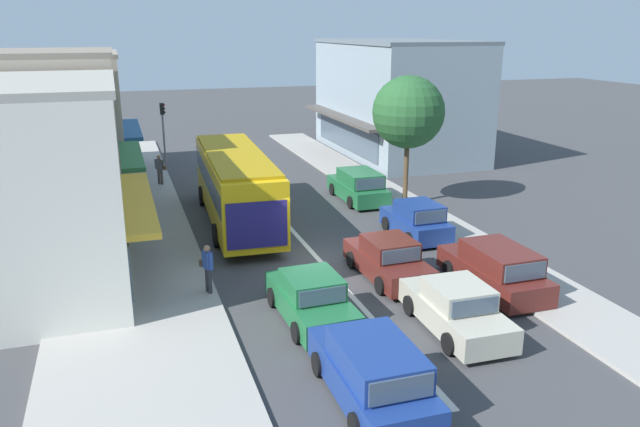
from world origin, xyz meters
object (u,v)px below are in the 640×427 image
object	(u,v)px
sedan_adjacent_lane_trail	(388,260)
pedestrian_with_handbag_near	(208,266)
sedan_queue_gap_filler	(456,309)
street_tree_right	(408,112)
sedan_adjacent_lane_lead	(311,299)
pedestrian_browsing_midblock	(160,168)
wagon_behind_bus_near	(373,373)
parked_wagon_kerb_front	(495,269)
traffic_light_downstreet	(163,126)
parked_hatchback_kerb_second	(416,221)
parked_wagon_kerb_third	(358,186)
city_bus	(236,182)

from	to	relation	value
sedan_adjacent_lane_trail	pedestrian_with_handbag_near	xyz separation A→B (m)	(-6.24, 0.38, 0.40)
sedan_queue_gap_filler	street_tree_right	world-z (taller)	street_tree_right
sedan_adjacent_lane_lead	pedestrian_browsing_midblock	distance (m)	18.48
sedan_queue_gap_filler	sedan_adjacent_lane_lead	distance (m)	4.26
wagon_behind_bus_near	parked_wagon_kerb_front	distance (m)	7.97
wagon_behind_bus_near	parked_wagon_kerb_front	xyz separation A→B (m)	(6.41, 4.74, 0.00)
sedan_adjacent_lane_trail	sedan_queue_gap_filler	size ratio (longest dim) A/B	1.00
sedan_adjacent_lane_lead	parked_wagon_kerb_front	distance (m)	6.50
sedan_adjacent_lane_trail	sedan_adjacent_lane_lead	size ratio (longest dim) A/B	1.00
traffic_light_downstreet	pedestrian_with_handbag_near	size ratio (longest dim) A/B	2.58
sedan_adjacent_lane_trail	pedestrian_with_handbag_near	size ratio (longest dim) A/B	2.60
traffic_light_downstreet	pedestrian_browsing_midblock	size ratio (longest dim) A/B	2.58
sedan_adjacent_lane_trail	pedestrian_browsing_midblock	distance (m)	17.24
parked_wagon_kerb_front	parked_hatchback_kerb_second	xyz separation A→B (m)	(-0.01, 5.79, -0.04)
parked_wagon_kerb_front	wagon_behind_bus_near	bearing A→B (deg)	-143.50
sedan_adjacent_lane_trail	parked_wagon_kerb_third	bearing A→B (deg)	74.43
pedestrian_with_handbag_near	parked_hatchback_kerb_second	bearing A→B (deg)	19.88
sedan_adjacent_lane_lead	street_tree_right	distance (m)	14.17
parked_hatchback_kerb_second	pedestrian_browsing_midblock	bearing A→B (deg)	127.93
sedan_adjacent_lane_lead	parked_wagon_kerb_third	world-z (taller)	parked_wagon_kerb_third
sedan_adjacent_lane_trail	street_tree_right	size ratio (longest dim) A/B	0.67
parked_wagon_kerb_third	traffic_light_downstreet	xyz separation A→B (m)	(-8.74, 9.61, 2.11)
sedan_adjacent_lane_lead	street_tree_right	xyz separation A→B (m)	(8.28, 10.83, 3.90)
sedan_adjacent_lane_lead	pedestrian_with_handbag_near	bearing A→B (deg)	135.03
parked_hatchback_kerb_second	street_tree_right	size ratio (longest dim) A/B	0.59
parked_wagon_kerb_front	sedan_adjacent_lane_trail	bearing A→B (deg)	144.55
sedan_queue_gap_filler	sedan_adjacent_lane_lead	bearing A→B (deg)	152.85
sedan_queue_gap_filler	parked_wagon_kerb_third	xyz separation A→B (m)	(2.49, 14.05, 0.08)
pedestrian_with_handbag_near	city_bus	bearing A→B (deg)	72.54
sedan_adjacent_lane_lead	wagon_behind_bus_near	size ratio (longest dim) A/B	0.94
sedan_queue_gap_filler	parked_wagon_kerb_third	bearing A→B (deg)	79.95
city_bus	sedan_queue_gap_filler	distance (m)	12.97
sedan_queue_gap_filler	parked_hatchback_kerb_second	bearing A→B (deg)	71.25
parked_wagon_kerb_front	parked_wagon_kerb_third	world-z (taller)	same
parked_hatchback_kerb_second	parked_wagon_kerb_third	size ratio (longest dim) A/B	0.83
traffic_light_downstreet	pedestrian_with_handbag_near	bearing A→B (deg)	-90.68
parked_wagon_kerb_front	parked_hatchback_kerb_second	distance (m)	5.79
parked_hatchback_kerb_second	parked_wagon_kerb_third	distance (m)	6.10
parked_hatchback_kerb_second	street_tree_right	distance (m)	6.43
sedan_adjacent_lane_trail	parked_wagon_kerb_front	size ratio (longest dim) A/B	0.94
sedan_adjacent_lane_trail	street_tree_right	distance (m)	10.49
sedan_queue_gap_filler	sedan_adjacent_lane_trail	bearing A→B (deg)	93.22
city_bus	sedan_adjacent_lane_lead	size ratio (longest dim) A/B	2.58
parked_hatchback_kerb_second	pedestrian_with_handbag_near	world-z (taller)	pedestrian_with_handbag_near
city_bus	parked_hatchback_kerb_second	bearing A→B (deg)	-32.44
sedan_adjacent_lane_lead	street_tree_right	world-z (taller)	street_tree_right
city_bus	pedestrian_with_handbag_near	size ratio (longest dim) A/B	6.72
parked_wagon_kerb_front	pedestrian_with_handbag_near	size ratio (longest dim) A/B	2.77
sedan_adjacent_lane_trail	parked_wagon_kerb_third	world-z (taller)	parked_wagon_kerb_third
wagon_behind_bus_near	pedestrian_with_handbag_near	world-z (taller)	pedestrian_with_handbag_near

